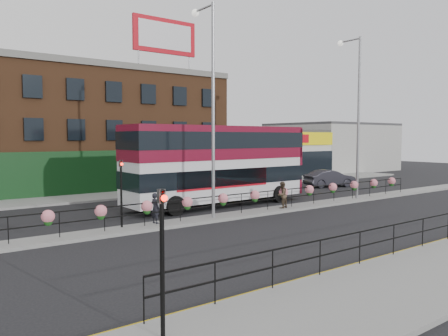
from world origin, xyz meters
TOP-DOWN VIEW (x-y plane):
  - ground at (0.00, 0.00)m, footprint 120.00×120.00m
  - north_pavement at (0.00, 12.00)m, footprint 60.00×4.00m
  - median at (0.00, 0.00)m, footprint 60.00×1.60m
  - yellow_line_inner at (0.00, -9.70)m, footprint 60.00×0.10m
  - yellow_line_outer at (0.00, -9.88)m, footprint 60.00×0.10m
  - brick_building at (-4.00, 19.96)m, footprint 25.00×12.21m
  - supermarket at (16.00, 19.90)m, footprint 15.00×12.25m
  - warehouse_east at (30.75, 20.00)m, footprint 14.50×12.00m
  - billboard at (2.50, 14.99)m, footprint 6.00×0.29m
  - median_railing at (-0.00, 0.00)m, footprint 30.04×0.56m
  - south_railing at (-2.00, -10.10)m, footprint 20.04×0.05m
  - double_decker_bus at (0.16, 3.78)m, footprint 12.79×3.42m
  - car at (14.50, 6.62)m, footprint 4.00×5.45m
  - pedestrian_a at (-6.27, 0.28)m, footprint 0.68×0.55m
  - pedestrian_b at (2.10, -0.06)m, footprint 1.07×0.99m
  - lamp_column_west at (-3.04, 0.15)m, footprint 0.41×1.98m
  - lamp_column_east at (9.50, 0.30)m, footprint 0.40×1.98m
  - traffic_light_south at (-12.00, -11.01)m, footprint 0.15×0.28m
  - traffic_light_median at (-8.00, 0.39)m, footprint 0.15×0.28m

SIDE VIEW (x-z plane):
  - ground at x=0.00m, z-range 0.00..0.00m
  - yellow_line_inner at x=0.00m, z-range 0.00..0.01m
  - yellow_line_outer at x=0.00m, z-range 0.00..0.01m
  - north_pavement at x=0.00m, z-range 0.00..0.15m
  - median at x=0.00m, z-range 0.00..0.15m
  - car at x=14.50m, z-range 0.00..1.52m
  - pedestrian_a at x=-6.27m, z-range 0.15..1.67m
  - pedestrian_b at x=2.10m, z-range 0.15..1.75m
  - south_railing at x=-2.00m, z-range 0.40..1.52m
  - median_railing at x=0.00m, z-range 0.43..1.66m
  - traffic_light_south at x=-12.00m, z-range 0.64..4.29m
  - traffic_light_median at x=-8.00m, z-range 0.64..4.29m
  - supermarket at x=16.00m, z-range 0.00..5.30m
  - warehouse_east at x=30.75m, z-range 0.00..6.30m
  - double_decker_bus at x=0.16m, z-range 0.59..5.74m
  - brick_building at x=-4.00m, z-range -0.02..10.28m
  - lamp_column_east at x=9.50m, z-range 1.19..12.45m
  - lamp_column_west at x=-3.04m, z-range 1.20..12.48m
  - billboard at x=2.50m, z-range 10.98..15.38m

